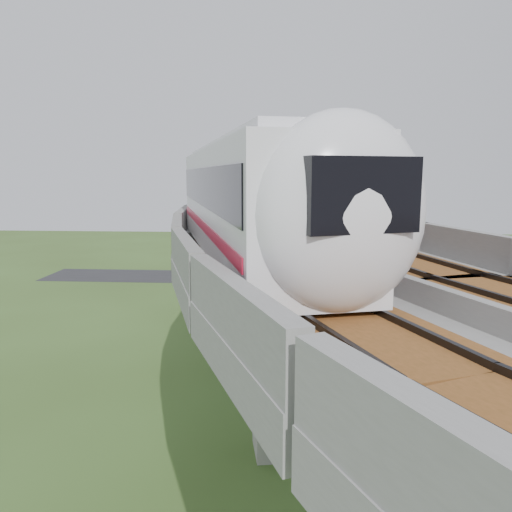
# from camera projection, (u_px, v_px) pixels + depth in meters

# --- Properties ---
(ground) EXTENTS (160.00, 160.00, 0.00)m
(ground) POSITION_uv_depth(u_px,v_px,m) (267.00, 367.00, 34.15)
(ground) COLOR #385020
(ground) RESTS_ON ground
(dirt_lot) EXTENTS (18.00, 26.00, 0.04)m
(dirt_lot) POSITION_uv_depth(u_px,v_px,m) (488.00, 385.00, 31.22)
(dirt_lot) COLOR gray
(dirt_lot) RESTS_ON ground
(asphalt_road) EXTENTS (60.00, 8.00, 0.03)m
(asphalt_road) POSITION_uv_depth(u_px,v_px,m) (278.00, 278.00, 63.68)
(asphalt_road) COLOR #232326
(asphalt_road) RESTS_ON ground
(viaduct) EXTENTS (19.58, 73.98, 11.40)m
(viaduct) POSITION_uv_depth(u_px,v_px,m) (326.00, 237.00, 32.42)
(viaduct) COLOR #99968E
(viaduct) RESTS_ON ground
(metro_train) EXTENTS (13.26, 61.06, 3.64)m
(metro_train) POSITION_uv_depth(u_px,v_px,m) (279.00, 185.00, 37.52)
(metro_train) COLOR silver
(metro_train) RESTS_ON ground
(fence) EXTENTS (3.87, 38.73, 1.50)m
(fence) POSITION_uv_depth(u_px,v_px,m) (412.00, 361.00, 33.36)
(fence) COLOR #2D382D
(fence) RESTS_ON ground
(tree_0) EXTENTS (3.14, 3.14, 3.75)m
(tree_0) POSITION_uv_depth(u_px,v_px,m) (377.00, 269.00, 56.73)
(tree_0) COLOR #382314
(tree_0) RESTS_ON ground
(tree_1) EXTENTS (3.14, 3.14, 3.56)m
(tree_1) POSITION_uv_depth(u_px,v_px,m) (365.00, 288.00, 47.93)
(tree_1) COLOR #382314
(tree_1) RESTS_ON ground
(tree_2) EXTENTS (2.54, 2.54, 2.87)m
(tree_2) POSITION_uv_depth(u_px,v_px,m) (359.00, 311.00, 41.56)
(tree_2) COLOR #382314
(tree_2) RESTS_ON ground
(tree_3) EXTENTS (2.15, 2.15, 2.61)m
(tree_3) POSITION_uv_depth(u_px,v_px,m) (367.00, 328.00, 37.26)
(tree_3) COLOR #382314
(tree_3) RESTS_ON ground
(tree_4) EXTENTS (2.20, 2.20, 3.26)m
(tree_4) POSITION_uv_depth(u_px,v_px,m) (370.00, 352.00, 30.59)
(tree_4) COLOR #382314
(tree_4) RESTS_ON ground
(tree_5) EXTENTS (2.60, 2.60, 3.42)m
(tree_5) POSITION_uv_depth(u_px,v_px,m) (415.00, 412.00, 22.89)
(tree_5) COLOR #382314
(tree_5) RESTS_ON ground
(car_red) EXTENTS (3.96, 2.49, 1.23)m
(car_red) POSITION_uv_depth(u_px,v_px,m) (491.00, 393.00, 28.63)
(car_red) COLOR maroon
(car_red) RESTS_ON dirt_lot
(car_dark) EXTENTS (3.89, 2.65, 1.04)m
(car_dark) POSITION_uv_depth(u_px,v_px,m) (458.00, 329.00, 40.77)
(car_dark) COLOR black
(car_dark) RESTS_ON dirt_lot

